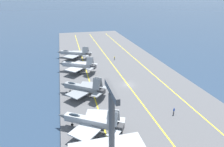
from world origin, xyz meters
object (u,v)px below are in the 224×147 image
at_px(parked_jet_second, 83,88).
at_px(parked_jet_third, 78,65).
at_px(parked_jet_nearest, 91,121).
at_px(crew_yellow_vest, 115,58).
at_px(crew_blue_vest, 174,111).
at_px(parked_jet_fourth, 74,53).

relative_size(parked_jet_second, parked_jet_third, 0.94).
bearing_deg(parked_jet_nearest, crew_yellow_vest, -20.50).
bearing_deg(parked_jet_nearest, parked_jet_third, -0.41).
bearing_deg(parked_jet_third, parked_jet_second, 179.38).
xyz_separation_m(parked_jet_nearest, crew_yellow_vest, (48.17, -18.01, -1.33)).
bearing_deg(crew_blue_vest, parked_jet_fourth, 21.22).
relative_size(crew_yellow_vest, crew_blue_vest, 0.94).
bearing_deg(crew_yellow_vest, crew_blue_vest, -175.95).
xyz_separation_m(parked_jet_fourth, crew_yellow_vest, (-7.39, -17.75, -1.32)).
height_order(crew_yellow_vest, crew_blue_vest, crew_blue_vest).
xyz_separation_m(parked_jet_fourth, crew_blue_vest, (-54.27, -21.07, -1.26)).
distance_m(parked_jet_nearest, parked_jet_second, 17.20).
relative_size(parked_jet_third, crew_yellow_vest, 9.17).
xyz_separation_m(parked_jet_nearest, parked_jet_fourth, (55.56, -0.26, -0.01)).
relative_size(parked_jet_fourth, crew_blue_vest, 9.43).
xyz_separation_m(parked_jet_second, parked_jet_fourth, (38.36, -0.21, -0.12)).
bearing_deg(parked_jet_third, parked_jet_nearest, 179.59).
xyz_separation_m(parked_jet_nearest, parked_jet_third, (37.11, -0.26, 0.43)).
xyz_separation_m(parked_jet_second, parked_jet_third, (19.92, -0.22, 0.32)).
bearing_deg(parked_jet_fourth, parked_jet_third, -179.99).
distance_m(parked_jet_second, parked_jet_fourth, 38.36).
height_order(parked_jet_nearest, crew_blue_vest, parked_jet_nearest).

